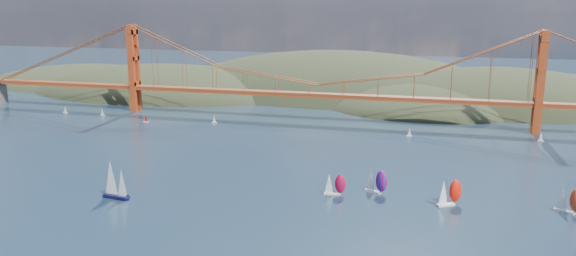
# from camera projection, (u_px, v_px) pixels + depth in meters

# --- Properties ---
(ground) EXTENTS (1200.00, 1200.00, 0.00)m
(ground) POSITION_uv_depth(u_px,v_px,m) (190.00, 246.00, 163.94)
(ground) COLOR black
(ground) RESTS_ON ground
(headlands) EXTENTS (725.00, 225.00, 96.00)m
(headlands) POSITION_uv_depth(u_px,v_px,m) (404.00, 114.00, 417.57)
(headlands) COLOR black
(headlands) RESTS_ON ground
(bridge) EXTENTS (552.00, 12.00, 55.00)m
(bridge) POSITION_uv_depth(u_px,v_px,m) (315.00, 67.00, 326.71)
(bridge) COLOR maroon
(bridge) RESTS_ON ground
(sloop_navy) EXTENTS (10.35, 6.26, 15.64)m
(sloop_navy) POSITION_uv_depth(u_px,v_px,m) (114.00, 180.00, 202.42)
(sloop_navy) COLOR black
(sloop_navy) RESTS_ON ground
(racer_0) EXTENTS (8.02, 3.54, 9.10)m
(racer_0) POSITION_uv_depth(u_px,v_px,m) (334.00, 184.00, 206.10)
(racer_0) COLOR silver
(racer_0) RESTS_ON ground
(racer_1) EXTENTS (9.20, 7.48, 10.53)m
(racer_1) POSITION_uv_depth(u_px,v_px,m) (449.00, 192.00, 195.43)
(racer_1) COLOR white
(racer_1) RESTS_ON ground
(racer_2) EXTENTS (9.40, 7.14, 10.62)m
(racer_2) POSITION_uv_depth(u_px,v_px,m) (569.00, 199.00, 188.48)
(racer_2) COLOR silver
(racer_2) RESTS_ON ground
(racer_rwb) EXTENTS (9.33, 6.81, 10.49)m
(racer_rwb) POSITION_uv_depth(u_px,v_px,m) (376.00, 180.00, 208.23)
(racer_rwb) COLOR silver
(racer_rwb) RESTS_ON ground
(distant_boat_0) EXTENTS (3.00, 2.00, 4.70)m
(distant_boat_0) POSITION_uv_depth(u_px,v_px,m) (65.00, 109.00, 356.00)
(distant_boat_0) COLOR silver
(distant_boat_0) RESTS_ON ground
(distant_boat_1) EXTENTS (3.00, 2.00, 4.70)m
(distant_boat_1) POSITION_uv_depth(u_px,v_px,m) (102.00, 112.00, 347.70)
(distant_boat_1) COLOR silver
(distant_boat_1) RESTS_ON ground
(distant_boat_2) EXTENTS (3.00, 2.00, 4.70)m
(distant_boat_2) POSITION_uv_depth(u_px,v_px,m) (146.00, 118.00, 329.68)
(distant_boat_2) COLOR silver
(distant_boat_2) RESTS_ON ground
(distant_boat_3) EXTENTS (3.00, 2.00, 4.70)m
(distant_boat_3) POSITION_uv_depth(u_px,v_px,m) (214.00, 119.00, 327.48)
(distant_boat_3) COLOR silver
(distant_boat_3) RESTS_ON ground
(distant_boat_4) EXTENTS (3.00, 2.00, 4.70)m
(distant_boat_4) POSITION_uv_depth(u_px,v_px,m) (541.00, 137.00, 285.24)
(distant_boat_4) COLOR silver
(distant_boat_4) RESTS_ON ground
(distant_boat_8) EXTENTS (3.00, 2.00, 4.70)m
(distant_boat_8) POSITION_uv_depth(u_px,v_px,m) (409.00, 132.00, 295.20)
(distant_boat_8) COLOR silver
(distant_boat_8) RESTS_ON ground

